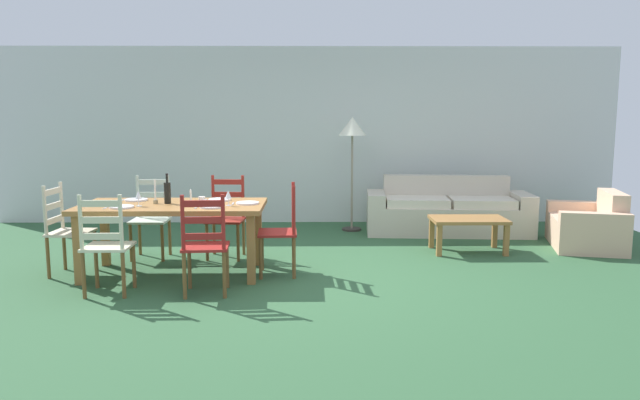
% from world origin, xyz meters
% --- Properties ---
extents(ground_plane, '(9.60, 9.60, 0.02)m').
position_xyz_m(ground_plane, '(0.00, 0.00, -0.01)').
color(ground_plane, '#2E5735').
extents(wall_far, '(9.60, 0.16, 2.70)m').
position_xyz_m(wall_far, '(0.00, 3.30, 1.35)').
color(wall_far, silver).
rests_on(wall_far, ground_plane).
extents(dining_table, '(1.90, 0.96, 0.75)m').
position_xyz_m(dining_table, '(-1.35, 0.14, 0.66)').
color(dining_table, '#9B6935').
rests_on(dining_table, ground_plane).
extents(dining_chair_near_left, '(0.43, 0.41, 0.96)m').
position_xyz_m(dining_chair_near_left, '(-1.81, -0.59, 0.48)').
color(dining_chair_near_left, beige).
rests_on(dining_chair_near_left, ground_plane).
extents(dining_chair_near_right, '(0.45, 0.43, 0.96)m').
position_xyz_m(dining_chair_near_right, '(-0.89, -0.60, 0.48)').
color(dining_chair_near_right, maroon).
rests_on(dining_chair_near_right, ground_plane).
extents(dining_chair_far_left, '(0.42, 0.40, 0.96)m').
position_xyz_m(dining_chair_far_left, '(-1.80, 0.91, 0.48)').
color(dining_chair_far_left, beige).
rests_on(dining_chair_far_left, ground_plane).
extents(dining_chair_far_right, '(0.45, 0.43, 0.96)m').
position_xyz_m(dining_chair_far_right, '(-0.91, 0.92, 0.48)').
color(dining_chair_far_right, maroon).
rests_on(dining_chair_far_right, ground_plane).
extents(dining_chair_head_west, '(0.42, 0.44, 0.96)m').
position_xyz_m(dining_chair_head_west, '(-2.48, 0.15, 0.48)').
color(dining_chair_head_west, beige).
rests_on(dining_chair_head_west, ground_plane).
extents(dining_chair_head_east, '(0.42, 0.44, 0.96)m').
position_xyz_m(dining_chair_head_east, '(-0.21, 0.12, 0.48)').
color(dining_chair_head_east, maroon).
rests_on(dining_chair_head_east, ground_plane).
extents(dinner_plate_near_left, '(0.24, 0.24, 0.02)m').
position_xyz_m(dinner_plate_near_left, '(-1.80, -0.11, 0.76)').
color(dinner_plate_near_left, white).
rests_on(dinner_plate_near_left, dining_table).
extents(fork_near_left, '(0.02, 0.17, 0.01)m').
position_xyz_m(fork_near_left, '(-1.95, -0.11, 0.75)').
color(fork_near_left, silver).
rests_on(fork_near_left, dining_table).
extents(dinner_plate_near_right, '(0.24, 0.24, 0.02)m').
position_xyz_m(dinner_plate_near_right, '(-0.90, -0.11, 0.76)').
color(dinner_plate_near_right, white).
rests_on(dinner_plate_near_right, dining_table).
extents(fork_near_right, '(0.02, 0.17, 0.01)m').
position_xyz_m(fork_near_right, '(-1.05, -0.11, 0.75)').
color(fork_near_right, silver).
rests_on(fork_near_right, dining_table).
extents(dinner_plate_far_left, '(0.24, 0.24, 0.02)m').
position_xyz_m(dinner_plate_far_left, '(-1.80, 0.39, 0.76)').
color(dinner_plate_far_left, white).
rests_on(dinner_plate_far_left, dining_table).
extents(fork_far_left, '(0.03, 0.17, 0.01)m').
position_xyz_m(fork_far_left, '(-1.95, 0.39, 0.75)').
color(fork_far_left, silver).
rests_on(fork_far_left, dining_table).
extents(dinner_plate_far_right, '(0.24, 0.24, 0.02)m').
position_xyz_m(dinner_plate_far_right, '(-0.90, 0.39, 0.76)').
color(dinner_plate_far_right, white).
rests_on(dinner_plate_far_right, dining_table).
extents(fork_far_right, '(0.03, 0.17, 0.01)m').
position_xyz_m(fork_far_right, '(-1.05, 0.39, 0.75)').
color(fork_far_right, silver).
rests_on(fork_far_right, dining_table).
extents(dinner_plate_head_west, '(0.24, 0.24, 0.02)m').
position_xyz_m(dinner_plate_head_west, '(-2.13, 0.14, 0.76)').
color(dinner_plate_head_west, white).
rests_on(dinner_plate_head_west, dining_table).
extents(fork_head_west, '(0.02, 0.17, 0.01)m').
position_xyz_m(fork_head_west, '(-2.28, 0.14, 0.75)').
color(fork_head_west, silver).
rests_on(fork_head_west, dining_table).
extents(dinner_plate_head_east, '(0.24, 0.24, 0.02)m').
position_xyz_m(dinner_plate_head_east, '(-0.57, 0.14, 0.76)').
color(dinner_plate_head_east, white).
rests_on(dinner_plate_head_east, dining_table).
extents(fork_head_east, '(0.03, 0.17, 0.01)m').
position_xyz_m(fork_head_east, '(-0.72, 0.14, 0.75)').
color(fork_head_east, silver).
rests_on(fork_head_east, dining_table).
extents(wine_bottle, '(0.07, 0.07, 0.32)m').
position_xyz_m(wine_bottle, '(-1.41, 0.17, 0.87)').
color(wine_bottle, black).
rests_on(wine_bottle, dining_table).
extents(wine_glass_near_left, '(0.06, 0.06, 0.16)m').
position_xyz_m(wine_glass_near_left, '(-1.66, -0.01, 0.86)').
color(wine_glass_near_left, white).
rests_on(wine_glass_near_left, dining_table).
extents(wine_glass_near_right, '(0.06, 0.06, 0.16)m').
position_xyz_m(wine_glass_near_right, '(-0.75, 0.01, 0.86)').
color(wine_glass_near_right, white).
rests_on(wine_glass_near_right, dining_table).
extents(coffee_cup_primary, '(0.07, 0.07, 0.09)m').
position_xyz_m(coffee_cup_primary, '(-1.03, 0.04, 0.80)').
color(coffee_cup_primary, beige).
rests_on(coffee_cup_primary, dining_table).
extents(candle_tall, '(0.05, 0.05, 0.26)m').
position_xyz_m(candle_tall, '(-1.53, 0.16, 0.82)').
color(candle_tall, '#998C66').
rests_on(candle_tall, dining_table).
extents(candle_short, '(0.05, 0.05, 0.16)m').
position_xyz_m(candle_short, '(-1.15, 0.10, 0.79)').
color(candle_short, '#998C66').
rests_on(candle_short, dining_table).
extents(couch, '(2.33, 0.96, 0.80)m').
position_xyz_m(couch, '(2.03, 2.36, 0.29)').
color(couch, beige).
rests_on(couch, ground_plane).
extents(coffee_table, '(0.90, 0.56, 0.42)m').
position_xyz_m(coffee_table, '(2.01, 1.14, 0.36)').
color(coffee_table, '#9B6935').
rests_on(coffee_table, ground_plane).
extents(armchair_upholstered, '(1.05, 1.31, 0.72)m').
position_xyz_m(armchair_upholstered, '(3.64, 1.38, 0.25)').
color(armchair_upholstered, '#DEB18F').
rests_on(armchair_upholstered, ground_plane).
extents(standing_lamp, '(0.40, 0.40, 1.64)m').
position_xyz_m(standing_lamp, '(0.67, 2.54, 1.41)').
color(standing_lamp, '#332D28').
rests_on(standing_lamp, ground_plane).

